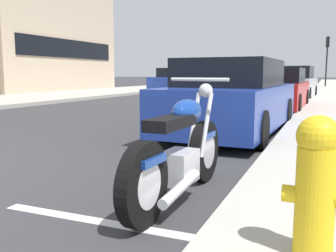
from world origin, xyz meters
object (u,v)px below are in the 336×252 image
(parked_car_second_in_row, at_px, (275,90))
(crossing_truck, at_px, (258,77))
(parked_motorcycle, at_px, (180,154))
(parked_car_behind_motorcycle, at_px, (297,83))
(parked_car_across_street, at_px, (234,99))
(parked_car_mid_block, at_px, (292,84))
(fire_hydrant, at_px, (316,182))
(traffic_signal_near_corner, at_px, (327,51))
(car_opposite_curb, at_px, (173,81))

(parked_car_second_in_row, xyz_separation_m, crossing_truck, (15.96, 3.20, 0.26))
(parked_motorcycle, relative_size, parked_car_behind_motorcycle, 0.48)
(parked_car_across_street, distance_m, parked_car_mid_block, 10.96)
(parked_car_behind_motorcycle, bearing_deg, parked_car_mid_block, 179.43)
(fire_hydrant, distance_m, traffic_signal_near_corner, 32.11)
(car_opposite_curb, height_order, fire_hydrant, car_opposite_curb)
(parked_car_behind_motorcycle, xyz_separation_m, traffic_signal_near_corner, (10.67, -1.52, 2.41))
(parked_motorcycle, bearing_deg, parked_car_across_street, 8.52)
(parked_car_across_street, height_order, parked_car_behind_motorcycle, parked_car_across_street)
(parked_car_mid_block, bearing_deg, parked_motorcycle, -175.71)
(parked_car_mid_block, xyz_separation_m, fire_hydrant, (-16.08, -1.41, -0.13))
(parked_car_second_in_row, relative_size, crossing_truck, 0.79)
(parked_car_second_in_row, bearing_deg, traffic_signal_near_corner, -2.36)
(parked_car_mid_block, distance_m, traffic_signal_near_corner, 16.17)
(parked_car_across_street, distance_m, parked_car_behind_motorcycle, 16.22)
(car_opposite_curb, bearing_deg, traffic_signal_near_corner, 141.76)
(parked_car_behind_motorcycle, height_order, fire_hydrant, parked_car_behind_motorcycle)
(parked_car_across_street, relative_size, parked_car_mid_block, 1.07)
(parked_car_mid_block, distance_m, fire_hydrant, 16.14)
(parked_car_mid_block, xyz_separation_m, crossing_truck, (10.27, 3.26, 0.20))
(car_opposite_curb, bearing_deg, crossing_truck, 143.43)
(parked_car_behind_motorcycle, bearing_deg, car_opposite_curb, 95.57)
(parked_motorcycle, height_order, parked_car_mid_block, parked_car_mid_block)
(parked_motorcycle, height_order, parked_car_second_in_row, parked_car_second_in_row)
(parked_car_behind_motorcycle, height_order, traffic_signal_near_corner, traffic_signal_near_corner)
(fire_hydrant, bearing_deg, parked_car_mid_block, 5.00)
(traffic_signal_near_corner, bearing_deg, parked_car_mid_block, 174.92)
(parked_motorcycle, distance_m, car_opposite_curb, 20.92)
(car_opposite_curb, bearing_deg, fire_hydrant, 23.51)
(parked_motorcycle, bearing_deg, car_opposite_curb, 24.33)
(car_opposite_curb, xyz_separation_m, traffic_signal_near_corner, (11.62, -9.04, 2.36))
(parked_car_mid_block, distance_m, crossing_truck, 10.78)
(parked_motorcycle, bearing_deg, parked_car_mid_block, 3.16)
(car_opposite_curb, bearing_deg, parked_motorcycle, 21.64)
(parked_motorcycle, height_order, crossing_truck, crossing_truck)
(crossing_truck, height_order, traffic_signal_near_corner, traffic_signal_near_corner)
(parked_car_mid_block, height_order, car_opposite_curb, car_opposite_curb)
(parked_car_second_in_row, distance_m, traffic_signal_near_corner, 21.81)
(parked_car_across_street, relative_size, crossing_truck, 0.83)
(parked_car_second_in_row, relative_size, car_opposite_curb, 1.04)
(parked_car_across_street, bearing_deg, parked_car_mid_block, 0.77)
(car_opposite_curb, bearing_deg, parked_car_behind_motorcycle, 96.87)
(parked_motorcycle, bearing_deg, parked_car_behind_motorcycle, 3.23)
(parked_car_mid_block, bearing_deg, parked_car_behind_motorcycle, 4.56)
(parked_motorcycle, distance_m, parked_car_behind_motorcycle, 20.36)
(parked_car_mid_block, height_order, parked_car_behind_motorcycle, parked_car_mid_block)
(parked_car_across_street, bearing_deg, parked_car_second_in_row, 0.14)
(parked_car_across_street, distance_m, parked_car_second_in_row, 5.27)
(parked_car_across_street, distance_m, car_opposite_curb, 16.96)
(parked_car_across_street, bearing_deg, fire_hydrant, -160.34)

